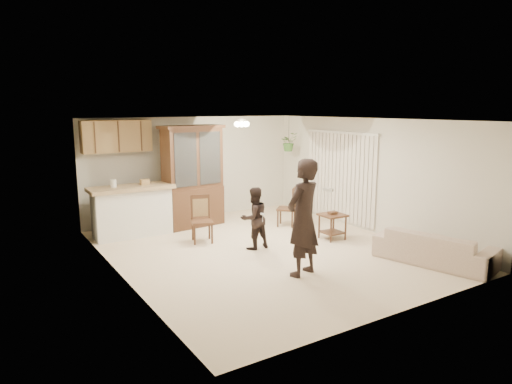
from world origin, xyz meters
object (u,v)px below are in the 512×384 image
adult (303,222)px  chair_hutch_right (286,215)px  chair_bar (202,229)px  child (254,215)px  side_table (332,226)px  sofa (435,243)px  china_hutch (193,177)px  chair_hutch_left (184,209)px

adult → chair_hutch_right: 3.22m
adult → chair_bar: size_ratio=1.88×
child → side_table: bearing=167.1°
chair_bar → sofa: bearing=-31.6°
china_hutch → sofa: bearing=-68.4°
adult → side_table: size_ratio=3.03×
child → chair_bar: child is taller
sofa → chair_bar: 4.45m
side_table → chair_hutch_right: bearing=97.2°
china_hutch → chair_hutch_left: 0.91m
sofa → chair_bar: size_ratio=1.95×
sofa → chair_hutch_left: 5.67m
sofa → adult: (-2.32, 0.80, 0.53)m
china_hutch → chair_hutch_left: bearing=93.2°
sofa → chair_bar: bearing=25.6°
sofa → side_table: (-0.51, 2.11, -0.09)m
side_table → chair_hutch_left: size_ratio=0.51×
adult → china_hutch: china_hutch is taller
sofa → side_table: bearing=-1.6°
china_hutch → side_table: (1.99, -2.56, -0.87)m
china_hutch → chair_hutch_right: size_ratio=2.54×
china_hutch → chair_hutch_right: china_hutch is taller
adult → chair_hutch_right: size_ratio=1.97×
side_table → chair_hutch_left: (-2.06, 2.95, 0.05)m
sofa → china_hutch: china_hutch is taller
child → china_hutch: 2.31m
china_hutch → side_table: china_hutch is taller
child → chair_hutch_right: bearing=-147.8°
china_hutch → side_table: bearing=-58.6°
child → chair_hutch_right: child is taller
sofa → adult: adult is taller
chair_hutch_right → china_hutch: bearing=-76.5°
side_table → sofa: bearing=-76.5°
adult → child: size_ratio=1.33×
adult → china_hutch: size_ratio=0.77×
chair_bar → chair_hutch_left: bearing=96.3°
side_table → chair_hutch_left: bearing=124.9°
adult → chair_bar: (-0.59, 2.57, -0.63)m
child → chair_hutch_left: bearing=-85.3°
chair_bar → side_table: bearing=-10.2°
side_table → china_hutch: bearing=127.9°
chair_hutch_left → sofa: bearing=-14.1°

